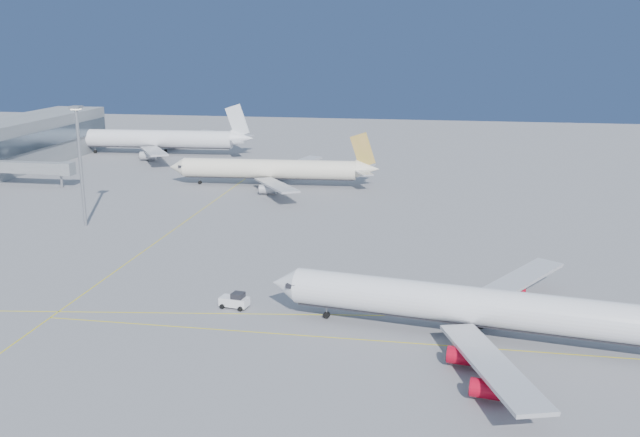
{
  "coord_description": "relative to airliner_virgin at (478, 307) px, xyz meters",
  "views": [
    {
      "loc": [
        15.49,
        -103.28,
        40.06
      ],
      "look_at": [
        -6.29,
        23.45,
        7.0
      ],
      "focal_mm": 40.0,
      "sensor_mm": 36.0,
      "label": 1
    }
  ],
  "objects": [
    {
      "name": "airliner_etihad",
      "position": [
        -50.89,
        94.38,
        0.17
      ],
      "size": [
        58.28,
        53.76,
        15.21
      ],
      "rotation": [
        0.0,
        0.0,
        0.06
      ],
      "color": "silver",
      "rests_on": "ground"
    },
    {
      "name": "taxiway_lines",
      "position": [
        -36.05,
        17.02,
        -4.45
      ],
      "size": [
        118.86,
        140.0,
        0.02
      ],
      "color": "yellow",
      "rests_on": "ground"
    },
    {
      "name": "pushback_tug",
      "position": [
        -35.74,
        5.18,
        -3.33
      ],
      "size": [
        4.61,
        3.23,
        2.42
      ],
      "rotation": [
        0.0,
        0.0,
        -0.17
      ],
      "color": "white",
      "rests_on": "ground"
    },
    {
      "name": "light_mast",
      "position": [
        -81.45,
        46.19,
        10.81
      ],
      "size": [
        2.24,
        2.24,
        25.86
      ],
      "color": "gray",
      "rests_on": "ground"
    },
    {
      "name": "airliner_virgin",
      "position": [
        0.0,
        0.0,
        0.0
      ],
      "size": [
        59.79,
        53.2,
        14.78
      ],
      "rotation": [
        0.0,
        0.0,
        -0.16
      ],
      "color": "white",
      "rests_on": "ground"
    },
    {
      "name": "airliner_third",
      "position": [
        -102.08,
        139.69,
        0.94
      ],
      "size": [
        66.43,
        61.16,
        17.82
      ],
      "rotation": [
        0.0,
        0.0,
        0.06
      ],
      "color": "white",
      "rests_on": "ground"
    },
    {
      "name": "jet_bridge",
      "position": [
        -114.44,
        82.68,
        0.72
      ],
      "size": [
        23.6,
        3.6,
        6.9
      ],
      "color": "gray",
      "rests_on": "ground"
    },
    {
      "name": "ground",
      "position": [
        -21.34,
        10.68,
        -4.46
      ],
      "size": [
        500.0,
        500.0,
        0.0
      ],
      "primitive_type": "plane",
      "color": "slate",
      "rests_on": "ground"
    }
  ]
}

